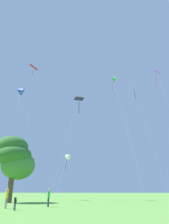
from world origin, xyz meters
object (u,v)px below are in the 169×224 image
Objects in this scene: kite_yellow_diamond at (135,90)px; kite_red_high at (33,71)px; kite_black_large at (79,103)px; kite_green_small at (113,79)px; tree_right_cluster at (15,157)px; person_child_small at (15,202)px; person_in_red_shirt at (49,196)px; kite_purple_streamer at (157,77)px; person_in_blue_jacket at (7,196)px; kite_white_distant at (67,156)px; kite_blue_delta at (20,91)px.

kite_yellow_diamond is 0.91× the size of kite_red_high.
kite_red_high reaches higher than kite_black_large.
kite_green_small reaches higher than tree_right_cluster.
person_in_red_shirt is (1.71, 4.29, 0.38)m from person_child_small.
kite_red_high is 16.89× the size of person_in_red_shirt.
kite_yellow_diamond is at bearing 23.29° from kite_green_small.
kite_green_small is (-5.12, -2.21, 2.18)m from kite_yellow_diamond.
tree_right_cluster is at bearing -76.89° from kite_red_high.
kite_purple_streamer is (2.43, -11.87, -3.09)m from kite_yellow_diamond.
person_in_blue_jacket is 11.86m from tree_right_cluster.
kite_red_high is (-10.49, 0.90, 8.49)m from kite_black_large.
kite_green_small is at bearing 14.34° from kite_red_high.
tree_right_cluster is at bearing 114.72° from person_child_small.
kite_purple_streamer is 13.49× the size of person_in_red_shirt.
kite_yellow_diamond is 37.05m from person_in_red_shirt.
kite_green_small is at bearing 36.15° from kite_black_large.
kite_green_small is at bearing 128.02° from kite_purple_streamer.
kite_white_distant is 20.85m from kite_red_high.
person_child_small is 0.12× the size of tree_right_cluster.
kite_black_large is at bearing -67.97° from kite_white_distant.
kite_red_high reaches higher than kite_yellow_diamond.
kite_red_high is 5.54m from kite_blue_delta.
kite_yellow_diamond is 40.03m from person_in_blue_jacket.
kite_black_large is 28.41m from person_child_small.
kite_white_distant is at bearing 51.95° from kite_red_high.
kite_green_small is 38.02m from person_in_blue_jacket.
tree_right_cluster is (5.07, -10.61, -15.86)m from kite_blue_delta.
kite_black_large is at bearing 52.20° from tree_right_cluster.
tree_right_cluster is (2.58, -11.09, -20.79)m from kite_red_high.
kite_red_high is 1.26× the size of kite_blue_delta.
person_in_blue_jacket is at bearing -66.60° from kite_blue_delta.
kite_green_small is at bearing 45.48° from tree_right_cluster.
kite_red_high is 33.35m from person_in_red_shirt.
kite_white_distant is 20.26m from tree_right_cluster.
person_in_blue_jacket is at bearing -101.35° from kite_black_large.
kite_blue_delta is at bearing -135.48° from kite_white_distant.
kite_purple_streamer reaches higher than kite_black_large.
kite_black_large is at bearing -4.88° from kite_red_high.
kite_red_high reaches higher than tree_right_cluster.
kite_purple_streamer is at bearing 40.68° from person_in_red_shirt.
kite_green_small is 1.19× the size of kite_blue_delta.
person_in_blue_jacket is (6.44, -21.10, -25.86)m from kite_red_high.
tree_right_cluster is (-22.99, -6.04, -15.16)m from kite_purple_streamer.
kite_white_distant reaches higher than person_in_red_shirt.
kite_black_large is 13.47m from kite_blue_delta.
kite_red_high is at bearing 103.11° from tree_right_cluster.
kite_black_large is 26.95m from person_in_blue_jacket.
person_in_red_shirt is 0.19× the size of tree_right_cluster.
kite_green_small is 15.80× the size of person_in_blue_jacket.
person_in_red_shirt is at bearing -62.42° from kite_red_high.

